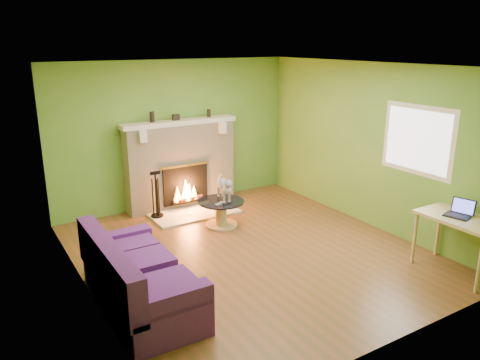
% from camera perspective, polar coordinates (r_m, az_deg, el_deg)
% --- Properties ---
extents(floor, '(5.00, 5.00, 0.00)m').
position_cam_1_polar(floor, '(6.78, 1.24, -8.76)').
color(floor, brown).
rests_on(floor, ground).
extents(ceiling, '(5.00, 5.00, 0.00)m').
position_cam_1_polar(ceiling, '(6.13, 1.40, 13.76)').
color(ceiling, white).
rests_on(ceiling, wall_back).
extents(wall_back, '(5.00, 0.00, 5.00)m').
position_cam_1_polar(wall_back, '(8.49, -7.89, 5.58)').
color(wall_back, '#4A802A').
rests_on(wall_back, floor).
extents(wall_front, '(5.00, 0.00, 5.00)m').
position_cam_1_polar(wall_front, '(4.54, 18.71, -5.04)').
color(wall_front, '#4A802A').
rests_on(wall_front, floor).
extents(wall_left, '(0.00, 5.00, 5.00)m').
position_cam_1_polar(wall_left, '(5.50, -18.83, -1.29)').
color(wall_left, '#4A802A').
rests_on(wall_left, floor).
extents(wall_right, '(0.00, 5.00, 5.00)m').
position_cam_1_polar(wall_right, '(7.75, 15.49, 4.07)').
color(wall_right, '#4A802A').
rests_on(wall_right, floor).
extents(window_frame, '(0.00, 1.20, 1.20)m').
position_cam_1_polar(window_frame, '(7.13, 20.83, 4.57)').
color(window_frame, silver).
rests_on(window_frame, wall_right).
extents(window_pane, '(0.00, 1.06, 1.06)m').
position_cam_1_polar(window_pane, '(7.12, 20.79, 4.57)').
color(window_pane, white).
rests_on(window_pane, wall_right).
extents(fireplace, '(2.10, 0.46, 1.58)m').
position_cam_1_polar(fireplace, '(8.44, -7.24, 1.86)').
color(fireplace, '#BFB59E').
rests_on(fireplace, floor).
extents(hearth, '(1.50, 0.75, 0.03)m').
position_cam_1_polar(hearth, '(8.22, -5.56, -4.02)').
color(hearth, beige).
rests_on(hearth, floor).
extents(mantel, '(2.10, 0.28, 0.08)m').
position_cam_1_polar(mantel, '(8.26, -7.38, 6.99)').
color(mantel, beige).
rests_on(mantel, fireplace).
extents(sofa, '(0.88, 1.89, 0.85)m').
position_cam_1_polar(sofa, '(5.49, -12.52, -11.84)').
color(sofa, '#49175B').
rests_on(sofa, floor).
extents(coffee_table, '(0.75, 0.75, 0.42)m').
position_cam_1_polar(coffee_table, '(7.62, -2.32, -3.83)').
color(coffee_table, tan).
rests_on(coffee_table, floor).
extents(desk, '(0.60, 1.03, 0.76)m').
position_cam_1_polar(desk, '(6.58, 25.28, -4.91)').
color(desk, tan).
rests_on(desk, floor).
extents(cat, '(0.39, 0.70, 0.41)m').
position_cam_1_polar(cat, '(7.57, -2.01, -0.88)').
color(cat, slate).
rests_on(cat, coffee_table).
extents(remote_silver, '(0.17, 0.10, 0.02)m').
position_cam_1_polar(remote_silver, '(7.41, -2.55, -2.88)').
color(remote_silver, gray).
rests_on(remote_silver, coffee_table).
extents(remote_black, '(0.16, 0.06, 0.02)m').
position_cam_1_polar(remote_black, '(7.42, -1.52, -2.86)').
color(remote_black, black).
rests_on(remote_black, coffee_table).
extents(laptop, '(0.32, 0.35, 0.22)m').
position_cam_1_polar(laptop, '(6.52, 25.04, -3.15)').
color(laptop, black).
rests_on(laptop, desk).
extents(fire_tools, '(0.21, 0.21, 0.80)m').
position_cam_1_polar(fire_tools, '(7.98, -10.18, -1.70)').
color(fire_tools, black).
rests_on(fire_tools, hearth).
extents(mantel_vase_left, '(0.08, 0.08, 0.18)m').
position_cam_1_polar(mantel_vase_left, '(8.08, -10.67, 7.56)').
color(mantel_vase_left, black).
rests_on(mantel_vase_left, mantel).
extents(mantel_vase_right, '(0.07, 0.07, 0.14)m').
position_cam_1_polar(mantel_vase_right, '(8.53, -3.83, 8.14)').
color(mantel_vase_right, black).
rests_on(mantel_vase_right, mantel).
extents(mantel_box, '(0.12, 0.08, 0.10)m').
position_cam_1_polar(mantel_box, '(8.25, -7.81, 7.60)').
color(mantel_box, black).
rests_on(mantel_box, mantel).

